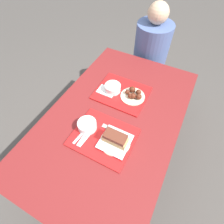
# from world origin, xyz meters

# --- Properties ---
(ground_plane) EXTENTS (12.00, 12.00, 0.00)m
(ground_plane) POSITION_xyz_m (0.00, 0.00, 0.00)
(ground_plane) COLOR #4C4742
(picnic_table) EXTENTS (0.93, 1.52, 0.75)m
(picnic_table) POSITION_xyz_m (0.00, 0.00, 0.66)
(picnic_table) COLOR maroon
(picnic_table) RESTS_ON ground_plane
(picnic_bench_far) EXTENTS (0.88, 0.28, 0.48)m
(picnic_bench_far) POSITION_xyz_m (0.00, 0.98, 0.40)
(picnic_bench_far) COLOR maroon
(picnic_bench_far) RESTS_ON ground_plane
(tray_near) EXTENTS (0.41, 0.34, 0.01)m
(tray_near) POSITION_xyz_m (0.02, -0.19, 0.76)
(tray_near) COLOR red
(tray_near) RESTS_ON picnic_table
(tray_far) EXTENTS (0.41, 0.34, 0.01)m
(tray_far) POSITION_xyz_m (-0.05, 0.23, 0.76)
(tray_far) COLOR red
(tray_far) RESTS_ON picnic_table
(bowl_coleslaw_near) EXTENTS (0.13, 0.13, 0.06)m
(bowl_coleslaw_near) POSITION_xyz_m (-0.11, -0.18, 0.80)
(bowl_coleslaw_near) COLOR white
(bowl_coleslaw_near) RESTS_ON tray_near
(brisket_sandwich_plate) EXTENTS (0.20, 0.20, 0.09)m
(brisket_sandwich_plate) POSITION_xyz_m (0.11, -0.19, 0.80)
(brisket_sandwich_plate) COLOR beige
(brisket_sandwich_plate) RESTS_ON tray_near
(plastic_fork_near) EXTENTS (0.02, 0.17, 0.00)m
(plastic_fork_near) POSITION_xyz_m (-0.10, -0.24, 0.77)
(plastic_fork_near) COLOR white
(plastic_fork_near) RESTS_ON tray_near
(plastic_knife_near) EXTENTS (0.03, 0.17, 0.00)m
(plastic_knife_near) POSITION_xyz_m (-0.08, -0.24, 0.77)
(plastic_knife_near) COLOR white
(plastic_knife_near) RESTS_ON tray_near
(plastic_spoon_near) EXTENTS (0.04, 0.17, 0.00)m
(plastic_spoon_near) POSITION_xyz_m (-0.12, -0.24, 0.77)
(plastic_spoon_near) COLOR white
(plastic_spoon_near) RESTS_ON tray_near
(condiment_packet) EXTENTS (0.04, 0.03, 0.01)m
(condiment_packet) POSITION_xyz_m (-0.01, -0.11, 0.77)
(condiment_packet) COLOR #A59E93
(condiment_packet) RESTS_ON tray_near
(bowl_coleslaw_far) EXTENTS (0.13, 0.13, 0.06)m
(bowl_coleslaw_far) POSITION_xyz_m (-0.12, 0.22, 0.80)
(bowl_coleslaw_far) COLOR white
(bowl_coleslaw_far) RESTS_ON tray_far
(wings_plate_far) EXTENTS (0.19, 0.19, 0.06)m
(wings_plate_far) POSITION_xyz_m (0.05, 0.24, 0.79)
(wings_plate_far) COLOR beige
(wings_plate_far) RESTS_ON tray_far
(napkin_far) EXTENTS (0.14, 0.10, 0.01)m
(napkin_far) POSITION_xyz_m (-0.16, 0.19, 0.77)
(napkin_far) COLOR white
(napkin_far) RESTS_ON tray_far
(person_seated_across) EXTENTS (0.36, 0.36, 0.71)m
(person_seated_across) POSITION_xyz_m (-0.05, 0.98, 0.77)
(person_seated_across) COLOR #4C6093
(person_seated_across) RESTS_ON picnic_bench_far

